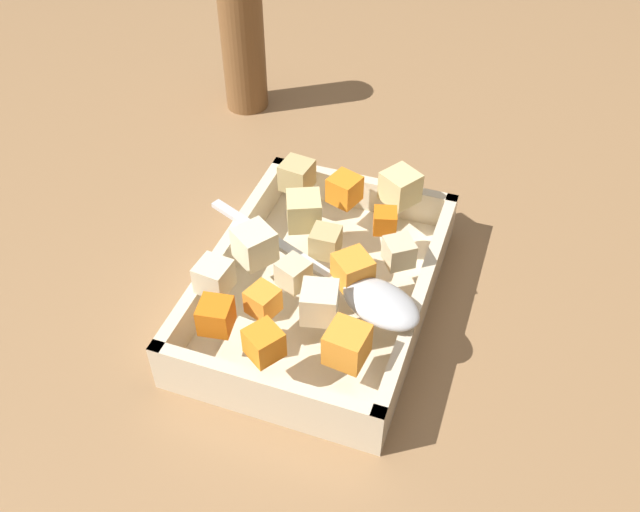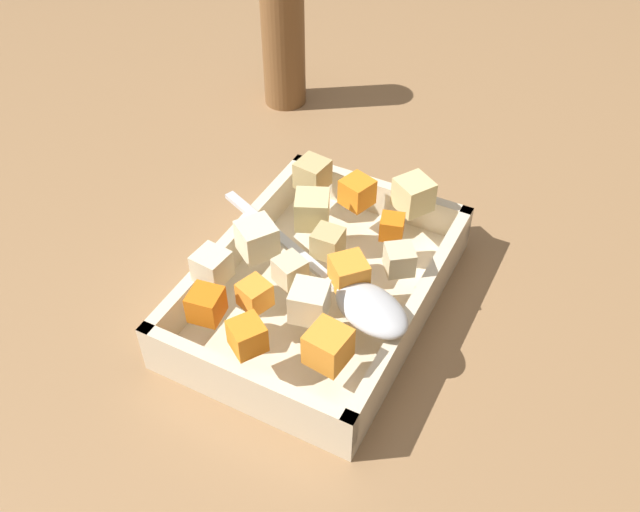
% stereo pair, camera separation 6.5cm
% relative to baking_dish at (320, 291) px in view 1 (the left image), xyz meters
% --- Properties ---
extents(ground_plane, '(4.00, 4.00, 0.00)m').
position_rel_baking_dish_xyz_m(ground_plane, '(0.02, 0.01, -0.02)').
color(ground_plane, '#936D47').
extents(baking_dish, '(0.29, 0.21, 0.05)m').
position_rel_baking_dish_xyz_m(baking_dish, '(0.00, 0.00, 0.00)').
color(baking_dish, beige).
rests_on(baking_dish, ground_plane).
extents(carrot_chunk_mid_right, '(0.03, 0.03, 0.02)m').
position_rel_baking_dish_xyz_m(carrot_chunk_mid_right, '(-0.07, 0.03, 0.05)').
color(carrot_chunk_mid_right, orange).
rests_on(carrot_chunk_mid_right, baking_dish).
extents(carrot_chunk_heap_side, '(0.04, 0.04, 0.03)m').
position_rel_baking_dish_xyz_m(carrot_chunk_heap_side, '(-0.10, -0.06, 0.05)').
color(carrot_chunk_heap_side, orange).
rests_on(carrot_chunk_heap_side, baking_dish).
extents(carrot_chunk_under_handle, '(0.03, 0.03, 0.02)m').
position_rel_baking_dish_xyz_m(carrot_chunk_under_handle, '(0.07, -0.04, 0.05)').
color(carrot_chunk_under_handle, orange).
rests_on(carrot_chunk_under_handle, baking_dish).
extents(carrot_chunk_far_left, '(0.03, 0.03, 0.03)m').
position_rel_baking_dish_xyz_m(carrot_chunk_far_left, '(-0.10, 0.06, 0.05)').
color(carrot_chunk_far_left, orange).
rests_on(carrot_chunk_far_left, baking_dish).
extents(carrot_chunk_heap_top, '(0.04, 0.04, 0.03)m').
position_rel_baking_dish_xyz_m(carrot_chunk_heap_top, '(0.10, 0.01, 0.05)').
color(carrot_chunk_heap_top, orange).
rests_on(carrot_chunk_heap_top, baking_dish).
extents(carrot_chunk_rim_edge, '(0.04, 0.04, 0.03)m').
position_rel_baking_dish_xyz_m(carrot_chunk_rim_edge, '(-0.01, -0.04, 0.05)').
color(carrot_chunk_rim_edge, orange).
rests_on(carrot_chunk_rim_edge, baking_dish).
extents(carrot_chunk_corner_ne, '(0.04, 0.04, 0.03)m').
position_rel_baking_dish_xyz_m(carrot_chunk_corner_ne, '(-0.12, 0.01, 0.05)').
color(carrot_chunk_corner_ne, orange).
rests_on(carrot_chunk_corner_ne, baking_dish).
extents(potato_chunk_corner_sw, '(0.04, 0.04, 0.03)m').
position_rel_baking_dish_xyz_m(potato_chunk_corner_sw, '(-0.06, -0.02, 0.05)').
color(potato_chunk_corner_sw, beige).
rests_on(potato_chunk_corner_sw, baking_dish).
extents(potato_chunk_near_right, '(0.04, 0.04, 0.03)m').
position_rel_baking_dish_xyz_m(potato_chunk_near_right, '(0.05, 0.03, 0.05)').
color(potato_chunk_near_right, '#E0CC89').
rests_on(potato_chunk_near_right, baking_dish).
extents(potato_chunk_mid_left, '(0.05, 0.05, 0.03)m').
position_rel_baking_dish_xyz_m(potato_chunk_mid_left, '(-0.01, 0.06, 0.05)').
color(potato_chunk_mid_left, beige).
rests_on(potato_chunk_mid_left, baking_dish).
extents(potato_chunk_near_left, '(0.03, 0.03, 0.03)m').
position_rel_baking_dish_xyz_m(potato_chunk_near_left, '(0.10, 0.06, 0.05)').
color(potato_chunk_near_left, tan).
rests_on(potato_chunk_near_left, baking_dish).
extents(potato_chunk_front_center, '(0.03, 0.03, 0.03)m').
position_rel_baking_dish_xyz_m(potato_chunk_front_center, '(-0.03, 0.01, 0.05)').
color(potato_chunk_front_center, beige).
rests_on(potato_chunk_front_center, baking_dish).
extents(potato_chunk_back_center, '(0.05, 0.05, 0.03)m').
position_rel_baking_dish_xyz_m(potato_chunk_back_center, '(0.12, -0.05, 0.05)').
color(potato_chunk_back_center, '#E0CC89').
rests_on(potato_chunk_back_center, baking_dish).
extents(potato_chunk_far_right, '(0.03, 0.03, 0.03)m').
position_rel_baking_dish_xyz_m(potato_chunk_far_right, '(-0.06, 0.08, 0.05)').
color(potato_chunk_far_right, beige).
rests_on(potato_chunk_far_right, baking_dish).
extents(potato_chunk_corner_se, '(0.03, 0.03, 0.03)m').
position_rel_baking_dish_xyz_m(potato_chunk_corner_se, '(0.02, 0.00, 0.05)').
color(potato_chunk_corner_se, tan).
rests_on(potato_chunk_corner_se, baking_dish).
extents(potato_chunk_near_spoon, '(0.04, 0.04, 0.03)m').
position_rel_baking_dish_xyz_m(potato_chunk_near_spoon, '(0.03, -0.07, 0.05)').
color(potato_chunk_near_spoon, beige).
rests_on(potato_chunk_near_spoon, baking_dish).
extents(serving_spoon, '(0.13, 0.25, 0.02)m').
position_rel_baking_dish_xyz_m(serving_spoon, '(-0.03, -0.06, 0.05)').
color(serving_spoon, silver).
rests_on(serving_spoon, baking_dish).
extents(pepper_mill, '(0.06, 0.06, 0.19)m').
position_rel_baking_dish_xyz_m(pepper_mill, '(0.32, 0.22, 0.07)').
color(pepper_mill, brown).
rests_on(pepper_mill, ground_plane).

